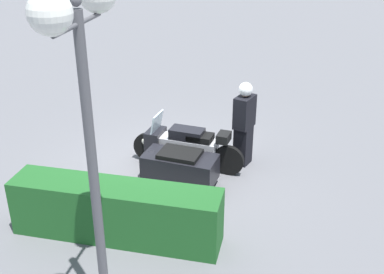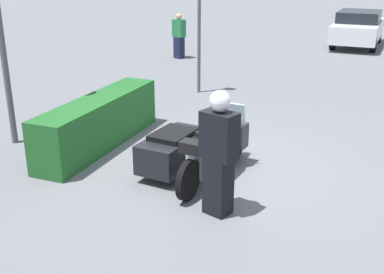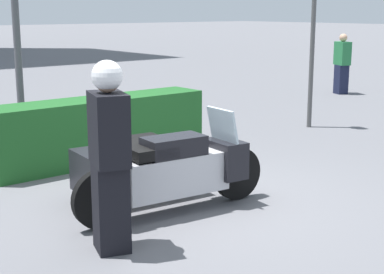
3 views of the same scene
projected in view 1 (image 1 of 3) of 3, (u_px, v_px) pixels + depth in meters
name	position (u px, v px, depth m)	size (l,w,h in m)	color
ground_plane	(167.00, 170.00, 10.19)	(160.00, 160.00, 0.00)	slate
police_motorcycle	(179.00, 156.00, 9.76)	(2.46, 1.52, 1.16)	black
officer_rider	(244.00, 122.00, 10.06)	(0.45, 0.57, 1.84)	black
hedge_bush_curbside	(116.00, 212.00, 7.94)	(3.50, 0.71, 0.98)	#1E5623
twin_lamp_post	(82.00, 61.00, 5.00)	(0.42, 1.49, 4.38)	#4C4C51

